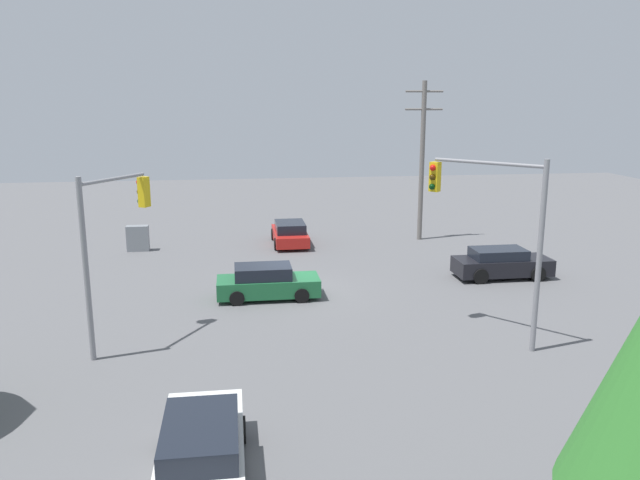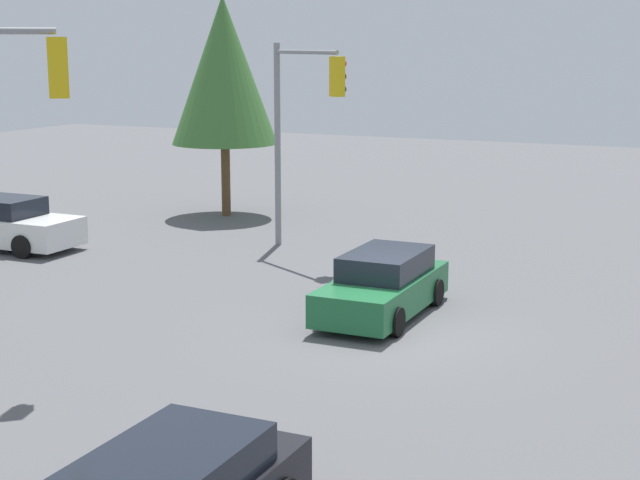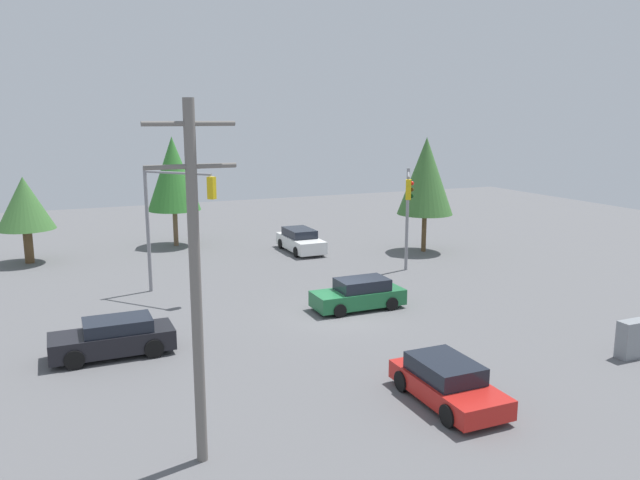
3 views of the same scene
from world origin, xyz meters
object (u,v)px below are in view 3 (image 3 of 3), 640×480
at_px(sedan_white, 300,241).
at_px(electrical_cabinet, 633,339).
at_px(traffic_signal_cross, 173,208).
at_px(traffic_signal_main, 408,204).
at_px(sedan_dark, 114,338).
at_px(sedan_red, 447,382).
at_px(sedan_green, 359,294).

relative_size(sedan_white, electrical_cabinet, 3.31).
bearing_deg(electrical_cabinet, traffic_signal_cross, 132.87).
relative_size(sedan_white, traffic_signal_main, 0.79).
bearing_deg(traffic_signal_main, sedan_dark, -38.61).
relative_size(traffic_signal_main, traffic_signal_cross, 0.93).
height_order(sedan_dark, sedan_white, sedan_white).
bearing_deg(sedan_dark, sedan_white, -42.64).
distance_m(sedan_white, electrical_cabinet, 22.60).
height_order(sedan_dark, traffic_signal_cross, traffic_signal_cross).
height_order(sedan_red, traffic_signal_cross, traffic_signal_cross).
xyz_separation_m(traffic_signal_cross, electrical_cabinet, (13.97, -15.05, -3.68)).
xyz_separation_m(sedan_red, traffic_signal_cross, (-5.51, 15.43, 3.74)).
relative_size(traffic_signal_cross, electrical_cabinet, 4.52).
relative_size(sedan_red, electrical_cabinet, 2.98).
bearing_deg(traffic_signal_main, traffic_signal_cross, -64.16).
relative_size(sedan_red, traffic_signal_cross, 0.66).
distance_m(traffic_signal_main, traffic_signal_cross, 12.73).
height_order(sedan_green, sedan_white, sedan_white).
distance_m(sedan_dark, sedan_white, 19.47).
bearing_deg(traffic_signal_cross, sedan_dark, -67.70).
bearing_deg(electrical_cabinet, sedan_green, 125.06).
xyz_separation_m(sedan_green, sedan_dark, (-11.05, -1.55, 0.02)).
bearing_deg(sedan_green, traffic_signal_cross, 52.50).
relative_size(sedan_green, sedan_red, 1.02).
xyz_separation_m(sedan_green, traffic_signal_cross, (-7.39, 5.67, 3.71)).
xyz_separation_m(sedan_dark, traffic_signal_main, (16.34, 6.07, 3.34)).
bearing_deg(sedan_green, sedan_dark, 97.97).
bearing_deg(traffic_signal_main, sedan_red, 4.39).
height_order(sedan_red, sedan_dark, sedan_dark).
distance_m(sedan_green, sedan_dark, 11.16).
relative_size(sedan_red, traffic_signal_main, 0.71).
xyz_separation_m(sedan_green, sedan_white, (2.13, 12.77, 0.05)).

